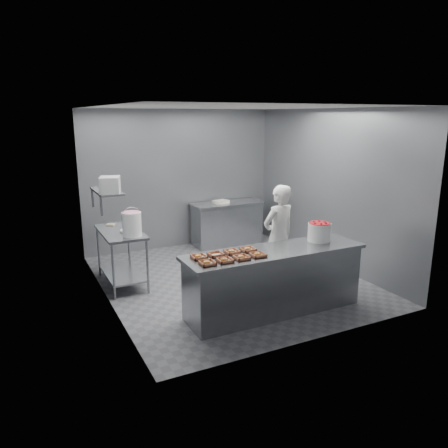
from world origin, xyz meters
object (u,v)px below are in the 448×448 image
(tray_2, at_px, (242,257))
(worker, at_px, (278,236))
(appliance, at_px, (110,185))
(tray_4, at_px, (199,257))
(service_counter, at_px, (274,281))
(tray_6, at_px, (232,252))
(prep_table, at_px, (121,249))
(back_counter, at_px, (227,223))
(tray_5, at_px, (216,254))
(strawberry_tub, at_px, (319,231))
(tray_0, at_px, (207,263))
(glaze_bucket, at_px, (132,223))
(tray_7, at_px, (248,249))
(tray_3, at_px, (258,255))
(tray_1, at_px, (225,260))

(tray_2, bearing_deg, worker, 38.76)
(tray_2, distance_m, appliance, 2.32)
(tray_4, bearing_deg, service_counter, -7.07)
(appliance, bearing_deg, tray_6, -33.30)
(prep_table, relative_size, back_counter, 0.80)
(tray_5, bearing_deg, tray_2, -48.26)
(tray_2, height_order, strawberry_tub, strawberry_tub)
(tray_2, height_order, tray_4, same)
(tray_0, distance_m, tray_2, 0.48)
(back_counter, bearing_deg, glaze_bucket, -145.60)
(back_counter, distance_m, strawberry_tub, 3.21)
(tray_2, distance_m, tray_7, 0.36)
(tray_0, bearing_deg, tray_2, 0.00)
(tray_5, relative_size, appliance, 0.59)
(appliance, bearing_deg, tray_3, -32.74)
(tray_1, xyz_separation_m, tray_4, (-0.24, 0.27, 0.00))
(service_counter, height_order, tray_4, tray_4)
(service_counter, distance_m, tray_1, 0.96)
(tray_0, bearing_deg, tray_6, 28.95)
(strawberry_tub, bearing_deg, service_counter, -173.53)
(tray_6, distance_m, glaze_bucket, 1.74)
(tray_7, bearing_deg, tray_0, -159.75)
(tray_3, distance_m, worker, 1.34)
(tray_4, xyz_separation_m, glaze_bucket, (-0.48, 1.44, 0.17))
(tray_0, xyz_separation_m, tray_4, (0.00, 0.27, 0.00))
(service_counter, distance_m, prep_table, 2.56)
(tray_7, bearing_deg, tray_6, 180.00)
(tray_0, height_order, tray_4, same)
(tray_1, bearing_deg, strawberry_tub, 7.79)
(service_counter, xyz_separation_m, tray_0, (-1.07, -0.13, 0.47))
(tray_4, relative_size, strawberry_tub, 0.57)
(back_counter, xyz_separation_m, tray_4, (-1.97, -3.12, 0.47))
(service_counter, bearing_deg, tray_7, 159.31)
(tray_5, bearing_deg, tray_7, -0.00)
(back_counter, xyz_separation_m, tray_5, (-1.73, -3.12, 0.47))
(appliance, bearing_deg, tray_5, -39.10)
(tray_1, bearing_deg, tray_0, 180.00)
(worker, bearing_deg, tray_7, 25.51)
(tray_2, relative_size, glaze_bucket, 0.42)
(tray_3, bearing_deg, tray_4, 159.75)
(tray_3, height_order, strawberry_tub, strawberry_tub)
(tray_6, bearing_deg, back_counter, 64.43)
(tray_0, bearing_deg, tray_1, 0.00)
(back_counter, xyz_separation_m, tray_3, (-1.25, -3.38, 0.47))
(prep_table, distance_m, tray_4, 1.94)
(prep_table, relative_size, tray_6, 6.40)
(tray_3, relative_size, tray_5, 1.00)
(appliance, bearing_deg, prep_table, 76.06)
(tray_4, bearing_deg, tray_0, -90.00)
(tray_5, distance_m, tray_6, 0.24)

